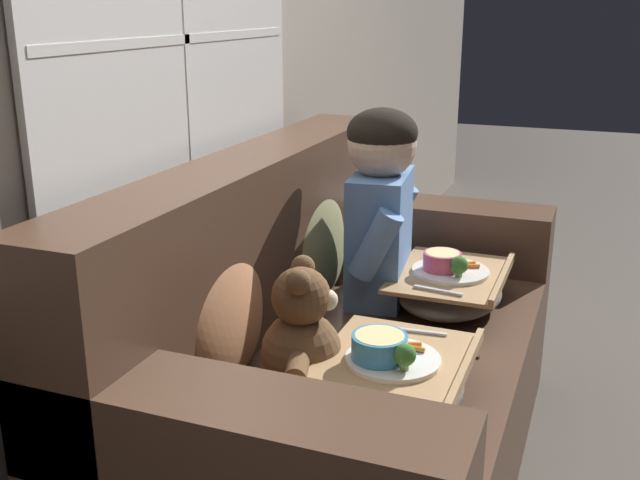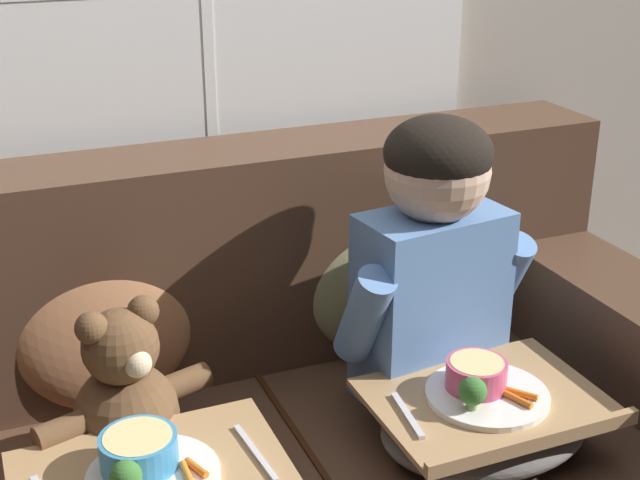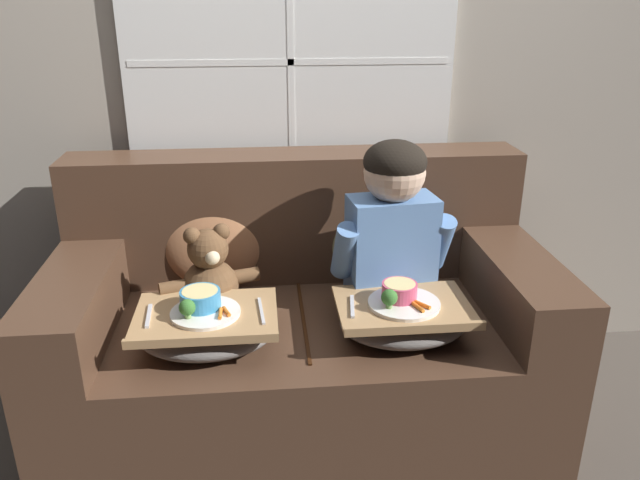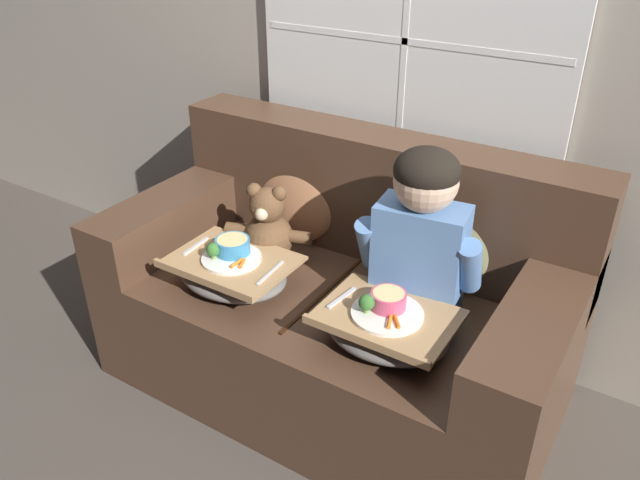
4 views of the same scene
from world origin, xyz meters
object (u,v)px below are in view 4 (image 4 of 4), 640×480
object	(u,v)px
throw_pillow_behind_teddy	(299,195)
child_figure	(422,226)
teddy_bear	(268,229)
lap_tray_child	(386,327)
throw_pillow_behind_child	(443,235)
lap_tray_teddy	(232,270)
couch	(340,305)

from	to	relation	value
throw_pillow_behind_teddy	child_figure	world-z (taller)	child_figure
teddy_bear	lap_tray_child	bearing A→B (deg)	-19.45
throw_pillow_behind_child	teddy_bear	size ratio (longest dim) A/B	1.22
lap_tray_child	lap_tray_teddy	xyz separation A→B (m)	(-0.63, 0.00, 0.00)
lap_tray_child	throw_pillow_behind_child	bearing A→B (deg)	89.85
throw_pillow_behind_teddy	lap_tray_teddy	distance (m)	0.46
child_figure	couch	bearing A→B (deg)	175.63
throw_pillow_behind_teddy	child_figure	bearing A→B (deg)	-18.87
couch	throw_pillow_behind_child	world-z (taller)	couch
couch	lap_tray_teddy	bearing A→B (deg)	-141.85
couch	child_figure	distance (m)	0.54
throw_pillow_behind_teddy	lap_tray_child	world-z (taller)	throw_pillow_behind_teddy
throw_pillow_behind_child	throw_pillow_behind_teddy	distance (m)	0.63
child_figure	throw_pillow_behind_teddy	bearing A→B (deg)	161.13
couch	throw_pillow_behind_teddy	xyz separation A→B (m)	(-0.31, 0.19, 0.31)
throw_pillow_behind_child	lap_tray_teddy	size ratio (longest dim) A/B	0.95
child_figure	teddy_bear	distance (m)	0.65
throw_pillow_behind_teddy	child_figure	size ratio (longest dim) A/B	0.67
lap_tray_teddy	throw_pillow_behind_child	bearing A→B (deg)	34.86
teddy_bear	lap_tray_teddy	bearing A→B (deg)	-90.67
child_figure	teddy_bear	world-z (taller)	child_figure
child_figure	teddy_bear	xyz separation A→B (m)	(-0.63, -0.00, -0.19)
child_figure	lap_tray_teddy	bearing A→B (deg)	-160.44
throw_pillow_behind_child	teddy_bear	bearing A→B (deg)	-160.83
couch	teddy_bear	xyz separation A→B (m)	(-0.31, -0.03, 0.25)
teddy_bear	lap_tray_teddy	size ratio (longest dim) A/B	0.78
throw_pillow_behind_teddy	lap_tray_teddy	world-z (taller)	throw_pillow_behind_teddy
child_figure	lap_tray_child	bearing A→B (deg)	-90.33
throw_pillow_behind_child	child_figure	xyz separation A→B (m)	(0.00, -0.21, 0.13)
throw_pillow_behind_child	lap_tray_child	bearing A→B (deg)	-90.15
throw_pillow_behind_teddy	child_figure	distance (m)	0.68
child_figure	lap_tray_child	distance (m)	0.34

